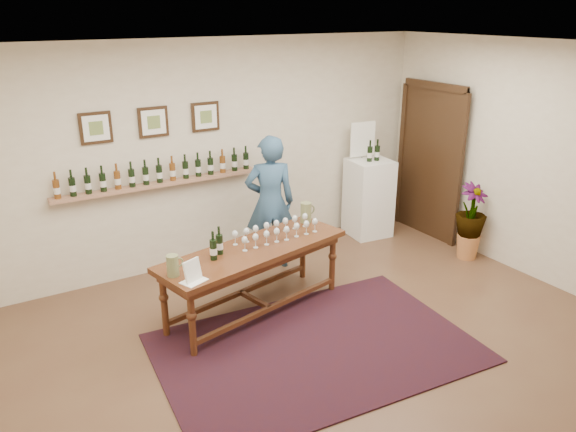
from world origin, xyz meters
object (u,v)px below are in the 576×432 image
tasting_table (254,258)px  potted_plant (470,222)px  person (270,203)px  display_pedestal (369,198)px

tasting_table → potted_plant: size_ratio=2.54×
person → tasting_table: bearing=72.7°
person → potted_plant: bearing=174.5°
display_pedestal → person: bearing=-173.3°
display_pedestal → potted_plant: 1.48m
tasting_table → person: bearing=40.0°
potted_plant → person: 2.62m
tasting_table → display_pedestal: size_ratio=2.01×
potted_plant → person: size_ratio=0.52×
tasting_table → display_pedestal: display_pedestal is taller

